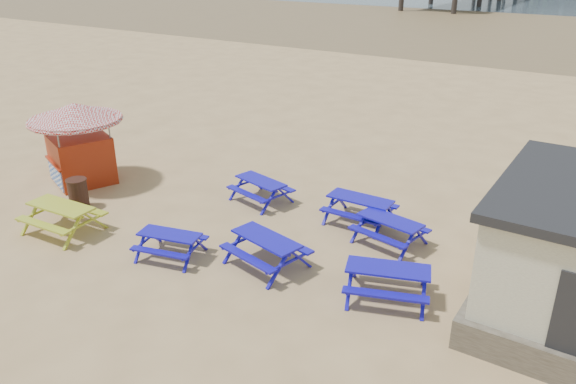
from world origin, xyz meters
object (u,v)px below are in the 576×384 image
Objects in this scene: picnic_table_yellow at (63,218)px; ice_cream_kiosk at (78,133)px; picnic_table_blue_b at (390,231)px; litter_bin at (78,193)px; picnic_table_blue_a at (261,191)px.

ice_cream_kiosk is at bearing 129.58° from picnic_table_yellow.
picnic_table_blue_b is at bearing 30.39° from ice_cream_kiosk.
picnic_table_yellow is 2.23× the size of litter_bin.
picnic_table_blue_b is 2.15× the size of litter_bin.
picnic_table_blue_b is at bearing 24.93° from picnic_table_yellow.
litter_bin reaches higher than picnic_table_yellow.
ice_cream_kiosk is (-11.16, -1.62, 1.44)m from picnic_table_blue_b.
picnic_table_blue_a is at bearing 37.03° from litter_bin.
picnic_table_blue_b is 0.96× the size of picnic_table_yellow.
picnic_table_blue_b is 9.57m from picnic_table_yellow.
picnic_table_blue_b is 0.49× the size of ice_cream_kiosk.
picnic_table_yellow is 4.26m from ice_cream_kiosk.
ice_cream_kiosk reaches higher than picnic_table_yellow.
litter_bin is (-4.73, -3.56, 0.11)m from picnic_table_blue_a.
ice_cream_kiosk is 4.36× the size of litter_bin.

